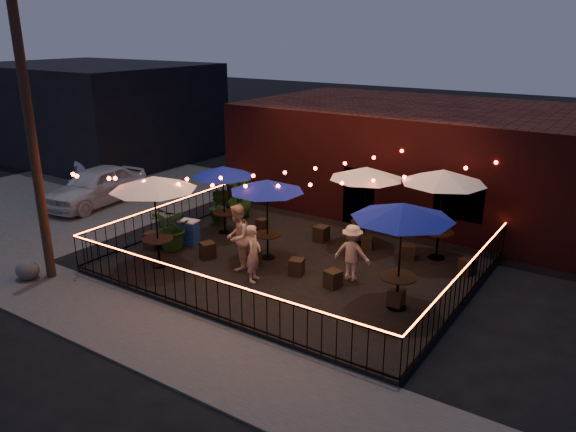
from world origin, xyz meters
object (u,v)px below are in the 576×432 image
at_px(cafe_table_1, 223,172).
at_px(cafe_table_2, 267,187).
at_px(utility_pole, 32,140).
at_px(cafe_table_3, 366,174).
at_px(boulder, 27,270).
at_px(cooler, 189,232).
at_px(cafe_table_4, 403,212).
at_px(cafe_table_5, 443,178).
at_px(cafe_table_0, 153,184).

relative_size(cafe_table_1, cafe_table_2, 0.82).
distance_m(utility_pole, cafe_table_3, 9.61).
relative_size(utility_pole, cafe_table_3, 3.11).
relative_size(cafe_table_1, cafe_table_3, 0.90).
xyz_separation_m(cafe_table_2, boulder, (-4.90, -4.83, -2.09)).
height_order(cafe_table_1, cooler, cafe_table_1).
bearing_deg(cafe_table_1, cafe_table_4, -14.57).
xyz_separation_m(cafe_table_2, cafe_table_5, (4.29, 2.83, 0.28)).
height_order(cafe_table_2, cooler, cafe_table_2).
bearing_deg(cafe_table_5, utility_pole, -140.78).
distance_m(utility_pole, cafe_table_5, 11.44).
relative_size(cafe_table_0, cafe_table_2, 0.99).
relative_size(cooler, boulder, 1.01).
bearing_deg(cafe_table_2, cafe_table_1, 158.22).
bearing_deg(boulder, cafe_table_1, 67.88).
xyz_separation_m(cafe_table_3, cooler, (-4.70, -3.10, -1.94)).
height_order(utility_pole, cafe_table_3, utility_pole).
distance_m(utility_pole, cafe_table_1, 5.97).
bearing_deg(cafe_table_4, cafe_table_0, -168.39).
height_order(utility_pole, cafe_table_4, utility_pole).
distance_m(cafe_table_1, cafe_table_5, 7.07).
bearing_deg(cafe_table_1, cafe_table_0, -86.21).
relative_size(cafe_table_0, cooler, 3.50).
bearing_deg(cafe_table_3, cafe_table_0, -130.89).
distance_m(utility_pole, cafe_table_2, 6.47).
xyz_separation_m(utility_pole, cafe_table_5, (8.80, 7.18, -1.32)).
distance_m(cafe_table_3, cafe_table_4, 4.37).
xyz_separation_m(cafe_table_0, boulder, (-2.59, -2.58, -2.32)).
xyz_separation_m(cafe_table_4, cooler, (-7.35, 0.37, -2.10)).
relative_size(cafe_table_2, cafe_table_5, 1.03).
bearing_deg(cafe_table_1, cooler, -99.86).
xyz_separation_m(cafe_table_1, cafe_table_3, (4.45, 1.62, 0.22)).
bearing_deg(cafe_table_3, cafe_table_2, -126.03).
relative_size(cafe_table_0, cafe_table_3, 1.10).
relative_size(cafe_table_0, cafe_table_1, 1.21).
relative_size(cafe_table_1, cooler, 2.89).
bearing_deg(cafe_table_5, cafe_table_2, -146.56).
xyz_separation_m(utility_pole, cooler, (1.73, 3.89, -3.44)).
xyz_separation_m(cafe_table_2, cooler, (-2.79, -0.46, -1.84)).
xyz_separation_m(cafe_table_0, cooler, (-0.47, 1.79, -2.07)).
bearing_deg(cafe_table_0, boulder, -135.12).
distance_m(cafe_table_2, cafe_table_4, 4.65).
xyz_separation_m(utility_pole, cafe_table_3, (6.43, 6.99, -1.50)).
height_order(cafe_table_3, cafe_table_5, cafe_table_5).
height_order(cafe_table_3, cafe_table_4, cafe_table_4).
distance_m(cafe_table_4, cooler, 7.66).
xyz_separation_m(cafe_table_3, cafe_table_4, (2.65, -3.47, 0.16)).
bearing_deg(cafe_table_4, cooler, 177.11).
bearing_deg(cafe_table_5, cafe_table_4, -85.63).
distance_m(cafe_table_3, cafe_table_5, 2.39).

